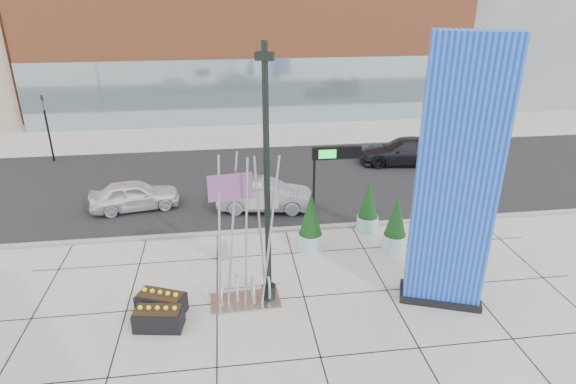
{
  "coord_description": "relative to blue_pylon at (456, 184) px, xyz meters",
  "views": [
    {
      "loc": [
        -1.41,
        -14.75,
        9.96
      ],
      "look_at": [
        0.84,
        2.0,
        2.71
      ],
      "focal_mm": 30.0,
      "sensor_mm": 36.0,
      "label": 1
    }
  ],
  "objects": [
    {
      "name": "tower_glass_front",
      "position": [
        -4.62,
        23.92,
        -1.78
      ],
      "size": [
        34.0,
        0.6,
        5.0
      ],
      "primitive_type": "cube",
      "color": "#8CA5B2",
      "rests_on": "ground"
    },
    {
      "name": "round_planter_east",
      "position": [
        -1.02,
        5.32,
        -3.17
      ],
      "size": [
        0.94,
        0.94,
        2.35
      ],
      "color": "#99CECA",
      "rests_on": "ground"
    },
    {
      "name": "public_art_sculpture",
      "position": [
        -6.63,
        0.71,
        -2.88
      ],
      "size": [
        2.39,
        1.25,
        5.35
      ],
      "rotation": [
        0.0,
        0.0,
        0.03
      ],
      "color": "#B7BABC",
      "rests_on": "ground"
    },
    {
      "name": "blue_pylon",
      "position": [
        0.0,
        0.0,
        0.0
      ],
      "size": [
        2.9,
        2.04,
        8.86
      ],
      "rotation": [
        0.0,
        0.0,
        -0.36
      ],
      "color": "#0B36B2",
      "rests_on": "ground"
    },
    {
      "name": "car_silver_mid",
      "position": [
        -5.3,
        7.99,
        -3.53
      ],
      "size": [
        4.7,
        2.21,
        1.49
      ],
      "primitive_type": "imported",
      "rotation": [
        0.0,
        0.0,
        1.43
      ],
      "color": "#A0A3A8",
      "rests_on": "ground"
    },
    {
      "name": "overhead_street_sign",
      "position": [
        -2.91,
        4.51,
        -0.69
      ],
      "size": [
        1.97,
        0.22,
        4.18
      ],
      "rotation": [
        0.0,
        0.0,
        -0.01
      ],
      "color": "black",
      "rests_on": "ground"
    },
    {
      "name": "box_planter_south",
      "position": [
        -9.42,
        0.52,
        -3.89
      ],
      "size": [
        1.73,
        1.31,
        0.86
      ],
      "rotation": [
        0.0,
        0.0,
        -0.39
      ],
      "color": "black",
      "rests_on": "ground"
    },
    {
      "name": "round_planter_mid",
      "position": [
        -0.42,
        3.52,
        -3.14
      ],
      "size": [
        0.96,
        0.96,
        2.4
      ],
      "color": "#99CECA",
      "rests_on": "ground"
    },
    {
      "name": "box_planter_north",
      "position": [
        -9.42,
        -0.28,
        -3.9
      ],
      "size": [
        1.6,
        0.98,
        0.83
      ],
      "rotation": [
        0.0,
        0.0,
        -0.16
      ],
      "color": "black",
      "rests_on": "ground"
    },
    {
      "name": "curb_edge",
      "position": [
        -5.62,
        5.72,
        -4.22
      ],
      "size": [
        80.0,
        0.3,
        0.12
      ],
      "primitive_type": "cube",
      "color": "gray",
      "rests_on": "ground"
    },
    {
      "name": "traffic_signal",
      "position": [
        -17.62,
        16.72,
        -1.98
      ],
      "size": [
        0.15,
        0.18,
        4.1
      ],
      "color": "black",
      "rests_on": "ground"
    },
    {
      "name": "street_asphalt",
      "position": [
        -5.62,
        11.72,
        -4.27
      ],
      "size": [
        80.0,
        12.0,
        0.02
      ],
      "primitive_type": "cube",
      "color": "black",
      "rests_on": "ground"
    },
    {
      "name": "ground",
      "position": [
        -5.62,
        1.72,
        -4.28
      ],
      "size": [
        160.0,
        160.0,
        0.0
      ],
      "primitive_type": "plane",
      "color": "#9E9991",
      "rests_on": "ground"
    },
    {
      "name": "car_white_west",
      "position": [
        -11.52,
        8.93,
        -3.57
      ],
      "size": [
        4.37,
        2.35,
        1.41
      ],
      "primitive_type": "imported",
      "rotation": [
        0.0,
        0.0,
        1.74
      ],
      "color": "silver",
      "rests_on": "ground"
    },
    {
      "name": "concrete_bollard",
      "position": [
        -7.38,
        3.72,
        -3.9
      ],
      "size": [
        0.39,
        0.39,
        0.77
      ],
      "primitive_type": "cylinder",
      "color": "gray",
      "rests_on": "ground"
    },
    {
      "name": "round_planter_west",
      "position": [
        -3.82,
        3.98,
        -3.07
      ],
      "size": [
        1.02,
        1.02,
        2.55
      ],
      "color": "#99CECA",
      "rests_on": "ground"
    },
    {
      "name": "lamp_post",
      "position": [
        -5.83,
        0.79,
        -0.77
      ],
      "size": [
        0.58,
        0.47,
        8.59
      ],
      "rotation": [
        0.0,
        0.0,
        -0.34
      ],
      "color": "black",
      "rests_on": "ground"
    },
    {
      "name": "tower_podium",
      "position": [
        -4.62,
        28.72,
        1.22
      ],
      "size": [
        34.0,
        10.0,
        11.0
      ],
      "primitive_type": "cube",
      "color": "#B05833",
      "rests_on": "ground"
    },
    {
      "name": "car_dark_east",
      "position": [
        3.63,
        13.43,
        -3.5
      ],
      "size": [
        5.63,
        2.91,
        1.56
      ],
      "primitive_type": "imported",
      "rotation": [
        0.0,
        0.0,
        -1.71
      ],
      "color": "black",
      "rests_on": "ground"
    }
  ]
}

